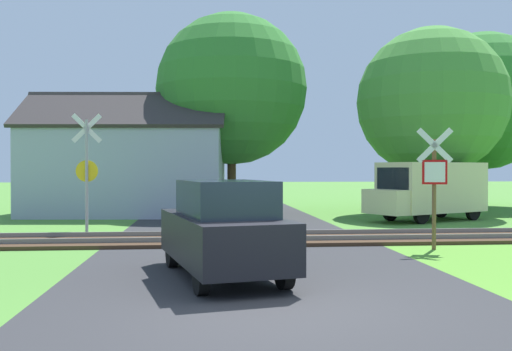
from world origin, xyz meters
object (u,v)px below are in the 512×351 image
Objects in this scene: stop_sign_near at (434,179)px; tree_center at (232,89)px; house at (128,168)px; tree_right at (432,102)px; tree_far at (481,102)px; mail_truck at (429,189)px; parked_car at (223,229)px; crossing_sign_far at (87,167)px.

tree_center is (-4.35, 12.72, 3.92)m from stop_sign_near.
stop_sign_near is at bearing -47.94° from house.
house is 1.10× the size of tree_right.
tree_far is 1.00× the size of tree_center.
house is 13.57m from tree_right.
mail_truck is 13.63m from parked_car.
mail_truck is (11.91, -4.03, -0.78)m from house.
stop_sign_near is 0.33× the size of house.
stop_sign_near is 6.20m from parked_car.
mail_truck is (7.35, -5.02, -4.42)m from tree_center.
stop_sign_near is 11.84m from tree_right.
tree_right is (13.37, 6.93, 2.87)m from crossing_sign_far.
tree_center is at bearing -58.83° from stop_sign_near.
parked_car is (-8.30, -10.80, -0.34)m from mail_truck.
stop_sign_near is at bearing -26.69° from crossing_sign_far.
tree_far is 13.52m from tree_center.
crossing_sign_far is 0.40× the size of house.
house is (-8.91, 11.72, 0.28)m from stop_sign_near.
crossing_sign_far is at bearing 82.49° from mail_truck.
tree_center is at bearing 166.01° from tree_right.
tree_far is at bearing 45.40° from tree_right.
tree_center is 16.55m from parked_car.
house is at bearing -40.47° from stop_sign_near.
parked_car is at bearing -65.60° from crossing_sign_far.
tree_center is (4.73, 9.08, 3.61)m from crossing_sign_far.
tree_center is at bearing 29.58° from mail_truck.
stop_sign_near is at bearing -120.34° from tree_far.
stop_sign_near is 0.33× the size of tree_center.
stop_sign_near is 14.73m from house.
tree_center is (-8.64, 2.15, 0.74)m from tree_right.
house is 18.53m from tree_far.
house is 5.92m from tree_center.
stop_sign_near is 18.09m from tree_far.
parked_car is (3.77, -6.74, -1.15)m from crossing_sign_far.
tree_center is 2.14× the size of parked_car.
tree_far is 6.63m from tree_right.
tree_right reaches higher than crossing_sign_far.
stop_sign_near is 0.58× the size of mail_truck.
tree_far is 10.53m from mail_truck.
tree_right is 8.94m from tree_center.
house reaches higher than crossing_sign_far.
crossing_sign_far is at bearing -86.33° from house.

